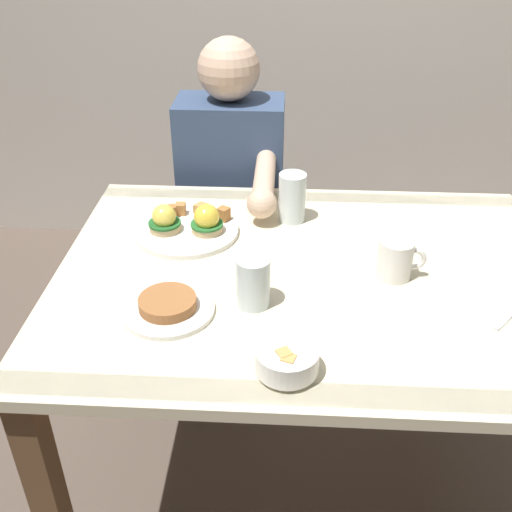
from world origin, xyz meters
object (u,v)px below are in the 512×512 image
dining_table (307,308)px  coffee_mug (396,258)px  diner_person (232,192)px  water_glass_far (292,201)px  water_glass_near (253,284)px  fruit_bowl (287,361)px  eggs_benedict_plate (188,225)px  side_plate (168,307)px

dining_table → coffee_mug: (0.20, -0.01, 0.16)m
diner_person → water_glass_far: bearing=-60.2°
coffee_mug → water_glass_near: (-0.32, -0.13, 0.00)m
fruit_bowl → coffee_mug: (0.25, 0.34, 0.02)m
eggs_benedict_plate → side_plate: eggs_benedict_plate is taller
water_glass_far → diner_person: bearing=119.8°
coffee_mug → water_glass_far: bearing=132.4°
diner_person → eggs_benedict_plate: bearing=-99.6°
water_glass_far → diner_person: diner_person is taller
fruit_bowl → water_glass_near: bearing=109.5°
eggs_benedict_plate → fruit_bowl: (0.26, -0.51, 0.01)m
eggs_benedict_plate → side_plate: size_ratio=1.35×
eggs_benedict_plate → coffee_mug: 0.54m
water_glass_near → coffee_mug: bearing=21.3°
side_plate → eggs_benedict_plate: bearing=91.5°
water_glass_near → diner_person: diner_person is taller
side_plate → dining_table: bearing=29.4°
water_glass_far → fruit_bowl: bearing=-90.5°
dining_table → water_glass_near: 0.24m
water_glass_near → water_glass_far: (0.08, 0.39, 0.01)m
eggs_benedict_plate → fruit_bowl: bearing=-62.7°
side_plate → diner_person: (0.06, 0.77, -0.10)m
dining_table → eggs_benedict_plate: 0.38m
dining_table → side_plate: side_plate is taller
coffee_mug → water_glass_near: bearing=-158.7°
side_plate → diner_person: diner_person is taller
coffee_mug → fruit_bowl: bearing=-126.0°
diner_person → water_glass_near: bearing=-81.0°
coffee_mug → eggs_benedict_plate: bearing=161.4°
water_glass_far → water_glass_near: bearing=-101.7°
eggs_benedict_plate → side_plate: (0.01, -0.34, -0.01)m
eggs_benedict_plate → water_glass_near: bearing=-57.6°
dining_table → coffee_mug: coffee_mug is taller
dining_table → fruit_bowl: fruit_bowl is taller
dining_table → diner_person: 0.65m
side_plate → fruit_bowl: bearing=-34.3°
coffee_mug → water_glass_far: size_ratio=0.83×
water_glass_far → diner_person: 0.42m
fruit_bowl → coffee_mug: coffee_mug is taller
water_glass_near → water_glass_far: bearing=78.3°
dining_table → side_plate: 0.37m
coffee_mug → water_glass_far: water_glass_far is taller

